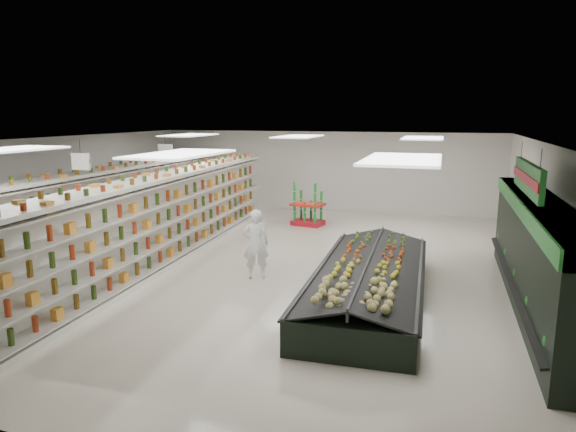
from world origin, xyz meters
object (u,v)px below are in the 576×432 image
(produce_island, at_px, (369,280))
(soda_endcap, at_px, (308,206))
(shopper_main, at_px, (256,244))
(shopper_background, at_px, (198,199))
(gondola_left, at_px, (110,208))
(gondola_center, at_px, (164,222))

(produce_island, distance_m, soda_endcap, 7.52)
(produce_island, relative_size, shopper_main, 3.73)
(shopper_main, distance_m, shopper_background, 7.80)
(gondola_left, xyz_separation_m, shopper_background, (0.91, 4.11, -0.30))
(shopper_main, xyz_separation_m, shopper_background, (-4.67, 6.25, -0.10))
(produce_island, bearing_deg, gondola_left, 161.68)
(shopper_main, bearing_deg, shopper_background, -75.11)
(gondola_center, distance_m, produce_island, 5.83)
(produce_island, height_order, shopper_background, shopper_background)
(shopper_background, bearing_deg, produce_island, -126.96)
(gondola_center, bearing_deg, gondola_left, 149.77)
(produce_island, bearing_deg, soda_endcap, 114.61)
(gondola_center, relative_size, produce_island, 2.14)
(gondola_left, distance_m, soda_endcap, 6.64)
(gondola_left, relative_size, shopper_background, 8.80)
(gondola_left, relative_size, soda_endcap, 9.27)
(gondola_left, bearing_deg, gondola_center, -27.85)
(soda_endcap, distance_m, shopper_background, 4.33)
(gondola_left, bearing_deg, shopper_background, 77.79)
(gondola_left, distance_m, produce_island, 8.84)
(gondola_center, xyz_separation_m, produce_island, (5.64, -1.32, -0.64))
(shopper_main, height_order, shopper_background, shopper_main)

